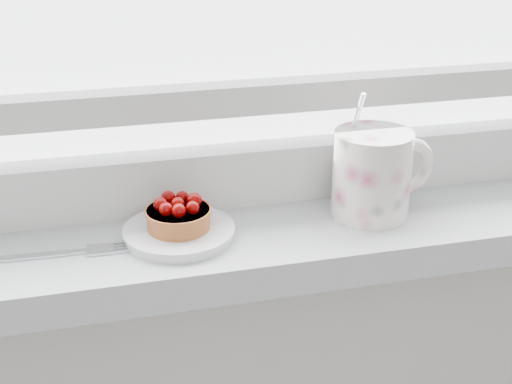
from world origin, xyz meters
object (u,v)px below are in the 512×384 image
object	(u,v)px
floral_mug	(374,172)
fork	(53,254)
saucer	(179,233)
raspberry_tart	(178,215)

from	to	relation	value
floral_mug	fork	xyz separation A→B (m)	(-0.37, -0.01, -0.05)
saucer	floral_mug	world-z (taller)	floral_mug
raspberry_tart	fork	xyz separation A→B (m)	(-0.14, -0.01, -0.03)
raspberry_tart	saucer	bearing A→B (deg)	-92.72
saucer	raspberry_tart	distance (m)	0.02
raspberry_tart	floral_mug	xyz separation A→B (m)	(0.23, 0.00, 0.03)
floral_mug	fork	world-z (taller)	floral_mug
saucer	floral_mug	distance (m)	0.23
fork	saucer	bearing A→B (deg)	3.55
raspberry_tart	fork	distance (m)	0.14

